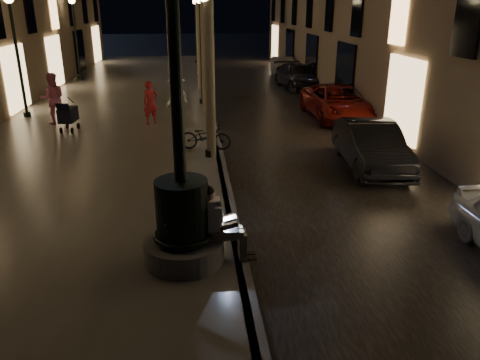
{
  "coord_description": "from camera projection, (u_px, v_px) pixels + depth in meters",
  "views": [
    {
      "loc": [
        -0.76,
        -5.29,
        4.43
      ],
      "look_at": [
        0.09,
        3.0,
        1.3
      ],
      "focal_mm": 35.0,
      "sensor_mm": 36.0,
      "label": 1
    }
  ],
  "objects": [
    {
      "name": "ground",
      "position": [
        210.0,
        112.0,
        20.53
      ],
      "size": [
        120.0,
        120.0,
        0.0
      ],
      "primitive_type": "plane",
      "color": "black",
      "rests_on": "ground"
    },
    {
      "name": "cobble_lane",
      "position": [
        278.0,
        111.0,
        20.81
      ],
      "size": [
        6.0,
        45.0,
        0.02
      ],
      "primitive_type": "cube",
      "color": "black",
      "rests_on": "ground"
    },
    {
      "name": "promenade",
      "position": [
        117.0,
        112.0,
        20.11
      ],
      "size": [
        8.0,
        45.0,
        0.2
      ],
      "primitive_type": "cube",
      "color": "#625C56",
      "rests_on": "ground"
    },
    {
      "name": "curb_strip",
      "position": [
        210.0,
        110.0,
        20.49
      ],
      "size": [
        0.25,
        45.0,
        0.2
      ],
      "primitive_type": "cube",
      "color": "#59595B",
      "rests_on": "ground"
    },
    {
      "name": "fountain_lamppost",
      "position": [
        182.0,
        208.0,
        7.9
      ],
      "size": [
        1.4,
        1.4,
        5.21
      ],
      "color": "#59595B",
      "rests_on": "promenade"
    },
    {
      "name": "seated_man_laptop",
      "position": [
        218.0,
        221.0,
        8.06
      ],
      "size": [
        1.02,
        0.35,
        1.39
      ],
      "color": "tan",
      "rests_on": "promenade"
    },
    {
      "name": "lamp_curb_a",
      "position": [
        207.0,
        51.0,
        12.84
      ],
      "size": [
        0.36,
        0.36,
        4.81
      ],
      "color": "black",
      "rests_on": "promenade"
    },
    {
      "name": "lamp_curb_b",
      "position": [
        201.0,
        34.0,
        20.29
      ],
      "size": [
        0.36,
        0.36,
        4.81
      ],
      "color": "black",
      "rests_on": "promenade"
    },
    {
      "name": "lamp_curb_c",
      "position": [
        198.0,
        26.0,
        27.74
      ],
      "size": [
        0.36,
        0.36,
        4.81
      ],
      "color": "black",
      "rests_on": "promenade"
    },
    {
      "name": "lamp_curb_d",
      "position": [
        196.0,
        22.0,
        35.19
      ],
      "size": [
        0.36,
        0.36,
        4.81
      ],
      "color": "black",
      "rests_on": "promenade"
    },
    {
      "name": "lamp_left_b",
      "position": [
        15.0,
        38.0,
        17.76
      ],
      "size": [
        0.36,
        0.36,
        4.81
      ],
      "color": "black",
      "rests_on": "promenade"
    },
    {
      "name": "lamp_left_c",
      "position": [
        75.0,
        27.0,
        27.07
      ],
      "size": [
        0.36,
        0.36,
        4.81
      ],
      "color": "black",
      "rests_on": "promenade"
    },
    {
      "name": "stroller",
      "position": [
        68.0,
        115.0,
        16.44
      ],
      "size": [
        0.57,
        1.17,
        1.19
      ],
      "rotation": [
        0.0,
        0.0,
        -0.1
      ],
      "color": "black",
      "rests_on": "promenade"
    },
    {
      "name": "car_second",
      "position": [
        371.0,
        146.0,
        13.33
      ],
      "size": [
        1.7,
        4.11,
        1.32
      ],
      "primitive_type": "imported",
      "rotation": [
        0.0,
        0.0,
        -0.07
      ],
      "color": "black",
      "rests_on": "ground"
    },
    {
      "name": "car_third",
      "position": [
        338.0,
        102.0,
        19.15
      ],
      "size": [
        2.32,
        4.88,
        1.34
      ],
      "primitive_type": "imported",
      "rotation": [
        0.0,
        0.0,
        0.02
      ],
      "color": "maroon",
      "rests_on": "ground"
    },
    {
      "name": "car_rear",
      "position": [
        297.0,
        76.0,
        26.5
      ],
      "size": [
        2.22,
        4.58,
        1.28
      ],
      "primitive_type": "imported",
      "rotation": [
        0.0,
        0.0,
        0.1
      ],
      "color": "#2C2B30",
      "rests_on": "ground"
    },
    {
      "name": "car_fifth",
      "position": [
        284.0,
        67.0,
        30.26
      ],
      "size": [
        1.54,
        3.91,
        1.27
      ],
      "primitive_type": "imported",
      "rotation": [
        0.0,
        0.0,
        -0.05
      ],
      "color": "#ABABA6",
      "rests_on": "ground"
    },
    {
      "name": "pedestrian_red",
      "position": [
        151.0,
        103.0,
        17.43
      ],
      "size": [
        0.69,
        0.6,
        1.6
      ],
      "primitive_type": "imported",
      "rotation": [
        0.0,
        0.0,
        0.45
      ],
      "color": "#B42428",
      "rests_on": "promenade"
    },
    {
      "name": "pedestrian_pink",
      "position": [
        53.0,
        99.0,
        17.4
      ],
      "size": [
        1.11,
        0.98,
        1.9
      ],
      "primitive_type": "imported",
      "rotation": [
        0.0,
        0.0,
        3.48
      ],
      "color": "pink",
      "rests_on": "promenade"
    },
    {
      "name": "pedestrian_white",
      "position": [
        177.0,
        97.0,
        18.06
      ],
      "size": [
        1.25,
        1.26,
        1.74
      ],
      "primitive_type": "imported",
      "rotation": [
        0.0,
        0.0,
        3.94
      ],
      "color": "white",
      "rests_on": "promenade"
    },
    {
      "name": "bicycle",
      "position": [
        205.0,
        136.0,
        14.44
      ],
      "size": [
        1.67,
        0.87,
        0.84
      ],
      "primitive_type": "imported",
      "rotation": [
        0.0,
        0.0,
        1.36
      ],
      "color": "black",
      "rests_on": "promenade"
    }
  ]
}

